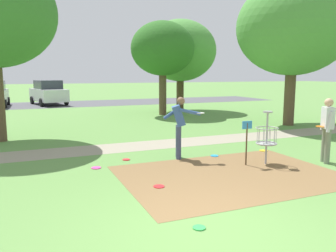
{
  "coord_description": "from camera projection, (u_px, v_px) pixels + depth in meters",
  "views": [
    {
      "loc": [
        -2.4,
        -4.25,
        2.34
      ],
      "look_at": [
        0.97,
        3.83,
        1.0
      ],
      "focal_mm": 36.69,
      "sensor_mm": 36.0,
      "label": 1
    }
  ],
  "objects": [
    {
      "name": "ground_plane",
      "position": [
        207.0,
        231.0,
        5.14
      ],
      "size": [
        160.0,
        160.0,
        0.0
      ],
      "primitive_type": "plane",
      "color": "#5B8942"
    },
    {
      "name": "dirt_tee_pad",
      "position": [
        231.0,
        175.0,
        8.01
      ],
      "size": [
        5.04,
        3.62,
        0.01
      ],
      "primitive_type": "cube",
      "color": "brown",
      "rests_on": "ground"
    },
    {
      "name": "disc_golf_basket",
      "position": [
        265.0,
        136.0,
        8.86
      ],
      "size": [
        0.98,
        0.58,
        1.39
      ],
      "color": "#9E9EA3",
      "rests_on": "ground"
    },
    {
      "name": "player_foreground_watching",
      "position": [
        179.0,
        123.0,
        9.43
      ],
      "size": [
        0.95,
        0.81,
        1.71
      ],
      "color": "#384260",
      "rests_on": "ground"
    },
    {
      "name": "player_throwing",
      "position": [
        327.0,
        127.0,
        8.97
      ],
      "size": [
        0.45,
        0.49,
        1.71
      ],
      "color": "slate",
      "rests_on": "ground"
    },
    {
      "name": "frisbee_near_basket",
      "position": [
        199.0,
        228.0,
        5.24
      ],
      "size": [
        0.2,
        0.2,
        0.02
      ],
      "primitive_type": "cylinder",
      "color": "green",
      "rests_on": "ground"
    },
    {
      "name": "frisbee_by_tee",
      "position": [
        159.0,
        186.0,
        7.15
      ],
      "size": [
        0.23,
        0.23,
        0.02
      ],
      "primitive_type": "cylinder",
      "color": "red",
      "rests_on": "ground"
    },
    {
      "name": "frisbee_mid_grass",
      "position": [
        96.0,
        168.0,
        8.57
      ],
      "size": [
        0.24,
        0.24,
        0.02
      ],
      "primitive_type": "cylinder",
      "color": "#E53D99",
      "rests_on": "ground"
    },
    {
      "name": "frisbee_far_left",
      "position": [
        126.0,
        160.0,
        9.38
      ],
      "size": [
        0.2,
        0.2,
        0.02
      ],
      "primitive_type": "cylinder",
      "color": "red",
      "rests_on": "ground"
    },
    {
      "name": "frisbee_far_right",
      "position": [
        214.0,
        156.0,
        9.82
      ],
      "size": [
        0.22,
        0.22,
        0.02
      ],
      "primitive_type": "cylinder",
      "color": "#1E93DB",
      "rests_on": "ground"
    },
    {
      "name": "frisbee_scattered_a",
      "position": [
        264.0,
        151.0,
        10.48
      ],
      "size": [
        0.25,
        0.25,
        0.02
      ],
      "primitive_type": "cylinder",
      "color": "gold",
      "rests_on": "ground"
    },
    {
      "name": "frisbee_scattered_b",
      "position": [
        263.0,
        143.0,
        11.57
      ],
      "size": [
        0.21,
        0.21,
        0.02
      ],
      "primitive_type": "cylinder",
      "color": "#1E93DB",
      "rests_on": "ground"
    },
    {
      "name": "tree_near_left",
      "position": [
        180.0,
        51.0,
        21.28
      ],
      "size": [
        4.45,
        4.45,
        5.64
      ],
      "color": "#4C3823",
      "rests_on": "ground"
    },
    {
      "name": "tree_mid_left",
      "position": [
        293.0,
        27.0,
        15.1
      ],
      "size": [
        4.97,
        4.97,
        6.48
      ],
      "color": "brown",
      "rests_on": "ground"
    },
    {
      "name": "tree_mid_center",
      "position": [
        163.0,
        49.0,
        19.19
      ],
      "size": [
        3.57,
        3.57,
        5.25
      ],
      "color": "brown",
      "rests_on": "ground"
    },
    {
      "name": "parking_lot_strip",
      "position": [
        59.0,
        104.0,
        26.38
      ],
      "size": [
        36.0,
        6.0,
        0.01
      ],
      "primitive_type": "cube",
      "color": "#4C4C51",
      "rests_on": "ground"
    },
    {
      "name": "parked_car_center_left",
      "position": [
        48.0,
        93.0,
        25.89
      ],
      "size": [
        2.66,
        4.49,
        1.84
      ],
      "color": "silver",
      "rests_on": "ground"
    },
    {
      "name": "gravel_path",
      "position": [
        111.0,
        148.0,
        10.84
      ],
      "size": [
        40.0,
        1.43,
        0.0
      ],
      "primitive_type": "cube",
      "color": "gray",
      "rests_on": "ground"
    }
  ]
}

